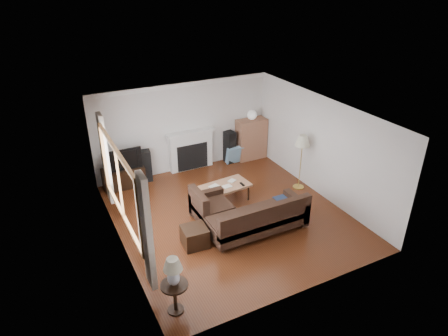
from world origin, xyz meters
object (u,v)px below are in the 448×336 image
coffee_table (225,193)px  floor_lamp (301,162)px  tv_stand (124,177)px  sectional_sofa (258,216)px  side_table (175,297)px  bookshelf (251,139)px

coffee_table → floor_lamp: 2.11m
coffee_table → floor_lamp: floor_lamp is taller
tv_stand → floor_lamp: (4.06, -2.13, 0.47)m
floor_lamp → sectional_sofa: bearing=-149.3°
floor_lamp → side_table: bearing=-150.2°
side_table → floor_lamp: bearing=29.8°
tv_stand → side_table: bearing=-93.9°
bookshelf → sectional_sofa: bookshelf is taller
sectional_sofa → side_table: size_ratio=4.14×
bookshelf → tv_stand: bearing=-179.6°
sectional_sofa → coffee_table: 1.42m
coffee_table → floor_lamp: bearing=-12.1°
sectional_sofa → side_table: sectional_sofa is taller
bookshelf → floor_lamp: floor_lamp is taller
floor_lamp → side_table: floor_lamp is taller
coffee_table → side_table: size_ratio=2.07×
sectional_sofa → side_table: (-2.39, -1.32, -0.10)m
sectional_sofa → coffee_table: (-0.06, 1.41, -0.15)m
coffee_table → bookshelf: bearing=40.7°
tv_stand → coffee_table: bearing=-43.1°
bookshelf → coffee_table: bookshelf is taller
coffee_table → floor_lamp: (2.04, -0.24, 0.50)m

